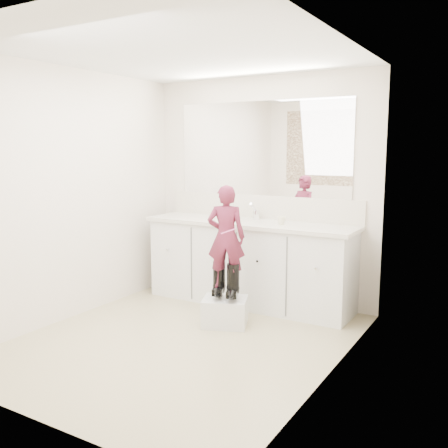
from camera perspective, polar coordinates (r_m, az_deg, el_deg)
The scene contains 19 objects.
floor at distance 4.44m, azimuth -4.76°, elevation -13.14°, with size 3.00×3.00×0.00m, color #9A8C64.
ceiling at distance 4.19m, azimuth -5.19°, elevation 19.02°, with size 3.00×3.00×0.00m, color white.
wall_back at distance 5.43m, azimuth 4.30°, elevation 3.93°, with size 2.60×2.60×0.00m, color beige.
wall_front at distance 3.06m, azimuth -21.51°, elevation -0.28°, with size 2.60×2.60×0.00m, color beige.
wall_left at distance 5.01m, azimuth -17.17°, elevation 3.18°, with size 3.00×3.00×0.00m, color beige.
wall_right at distance 3.55m, azimuth 12.36°, elevation 1.28°, with size 3.00×3.00×0.00m, color beige.
vanity_cabinet at distance 5.31m, azimuth 2.88°, elevation -4.65°, with size 2.20×0.55×0.85m, color silver.
countertop at distance 5.21m, azimuth 2.84°, elevation 0.09°, with size 2.28×0.58×0.04m, color beige.
backsplash at distance 5.43m, azimuth 4.21°, elevation 1.97°, with size 2.28×0.03×0.25m, color beige.
mirror at distance 5.40m, azimuth 4.30°, elevation 8.58°, with size 2.00×0.02×1.00m, color white.
dot_panel at distance 3.04m, azimuth -21.84°, elevation 8.17°, with size 2.00×0.01×1.20m, color #472819.
faucet at distance 5.34m, azimuth 3.68°, elevation 1.06°, with size 0.08×0.08×0.10m, color silver.
cup at distance 5.01m, azimuth 6.58°, elevation 0.41°, with size 0.09×0.09×0.08m, color beige.
soap_bottle at distance 5.23m, azimuth 0.98°, elevation 1.57°, with size 0.10×0.10×0.22m, color beige.
step_stool at distance 4.74m, azimuth 0.11°, elevation -9.99°, with size 0.40×0.34×0.26m, color silver.
boot_left at distance 4.71m, azimuth -0.56°, elevation -6.34°, with size 0.12×0.22×0.34m, color black, non-canonical shape.
boot_right at distance 4.63m, azimuth 1.04°, elevation -6.59°, with size 0.12×0.22×0.34m, color black, non-canonical shape.
toddler at distance 4.58m, azimuth 0.24°, elevation -1.49°, with size 0.35×0.23×0.96m, color #9A2F55.
toothbrush at distance 4.47m, azimuth 0.50°, elevation -0.84°, with size 0.01×0.01×0.14m, color #E3589F.
Camera 1 is at (2.40, -3.35, 1.64)m, focal length 40.00 mm.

